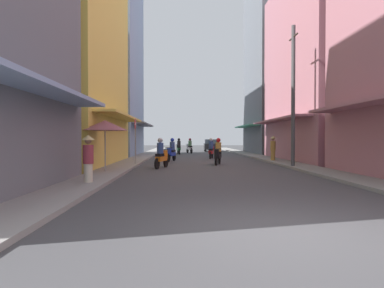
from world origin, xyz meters
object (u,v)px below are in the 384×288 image
(motorbike_blue, at_px, (172,151))
(motorbike_black, at_px, (218,153))
(street_sign_no_entry, at_px, (135,135))
(motorbike_orange, at_px, (161,155))
(vendor_umbrella, at_px, (105,125))
(motorbike_red, at_px, (211,149))
(motorbike_maroon, at_px, (211,146))
(utility_pole, at_px, (293,95))
(motorbike_green, at_px, (179,147))
(pedestrian_crossing, at_px, (88,157))
(motorbike_white, at_px, (189,147))
(parked_car, at_px, (211,145))
(pedestrian_midway, at_px, (273,147))

(motorbike_blue, bearing_deg, motorbike_black, -45.29)
(motorbike_black, bearing_deg, street_sign_no_entry, -170.72)
(motorbike_orange, xyz_separation_m, vendor_umbrella, (-2.33, -2.44, 1.42))
(motorbike_orange, distance_m, motorbike_red, 8.73)
(motorbike_blue, relative_size, street_sign_no_entry, 0.67)
(motorbike_blue, height_order, motorbike_maroon, same)
(utility_pole, height_order, street_sign_no_entry, utility_pole)
(motorbike_green, distance_m, utility_pole, 17.06)
(pedestrian_crossing, bearing_deg, motorbike_orange, 72.50)
(motorbike_orange, distance_m, pedestrian_crossing, 6.60)
(motorbike_blue, xyz_separation_m, utility_pole, (6.47, -5.21, 3.07))
(motorbike_white, bearing_deg, motorbike_blue, -96.88)
(motorbike_red, bearing_deg, vendor_umbrella, -118.20)
(utility_pole, xyz_separation_m, street_sign_no_entry, (-8.37, 1.60, -2.06))
(motorbike_red, bearing_deg, motorbike_green, 109.22)
(motorbike_black, xyz_separation_m, utility_pole, (3.65, -2.37, 3.07))
(motorbike_orange, xyz_separation_m, utility_pole, (6.83, -0.16, 3.07))
(utility_pole, bearing_deg, pedestrian_crossing, -145.20)
(parked_car, relative_size, pedestrian_crossing, 2.52)
(parked_car, height_order, street_sign_no_entry, street_sign_no_entry)
(motorbike_black, height_order, motorbike_orange, same)
(motorbike_white, bearing_deg, pedestrian_crossing, -99.20)
(motorbike_maroon, height_order, pedestrian_midway, pedestrian_midway)
(pedestrian_crossing, xyz_separation_m, vendor_umbrella, (-0.35, 3.85, 1.19))
(pedestrian_crossing, xyz_separation_m, street_sign_no_entry, (0.44, 7.72, 0.78))
(motorbike_red, xyz_separation_m, vendor_umbrella, (-5.64, -10.52, 1.42))
(motorbike_green, distance_m, pedestrian_crossing, 21.94)
(motorbike_white, bearing_deg, motorbike_red, -81.07)
(motorbike_red, distance_m, pedestrian_crossing, 15.31)
(motorbike_green, xyz_separation_m, parked_car, (3.88, 6.99, 0.04))
(motorbike_blue, xyz_separation_m, motorbike_maroon, (3.82, 12.97, 0.00))
(motorbike_blue, bearing_deg, pedestrian_crossing, -101.68)
(motorbike_green, distance_m, vendor_umbrella, 18.23)
(motorbike_white, xyz_separation_m, parked_car, (2.76, 5.08, 0.04))
(motorbike_maroon, relative_size, utility_pole, 0.25)
(motorbike_green, bearing_deg, street_sign_no_entry, -99.20)
(motorbike_maroon, xyz_separation_m, pedestrian_crossing, (-6.17, -24.31, 0.23))
(motorbike_green, xyz_separation_m, pedestrian_crossing, (-2.72, -21.76, 0.23))
(street_sign_no_entry, bearing_deg, vendor_umbrella, -101.51)
(motorbike_red, relative_size, pedestrian_midway, 1.04)
(motorbike_red, distance_m, pedestrian_midway, 5.32)
(pedestrian_midway, height_order, street_sign_no_entry, street_sign_no_entry)
(motorbike_blue, height_order, motorbike_black, same)
(motorbike_blue, distance_m, street_sign_no_entry, 4.21)
(motorbike_red, bearing_deg, pedestrian_midway, -45.57)
(motorbike_maroon, xyz_separation_m, utility_pole, (2.64, -18.18, 3.07))
(motorbike_maroon, bearing_deg, motorbike_black, -93.64)
(motorbike_white, relative_size, parked_car, 0.42)
(motorbike_maroon, height_order, vendor_umbrella, vendor_umbrella)
(vendor_umbrella, bearing_deg, motorbike_red, 61.80)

